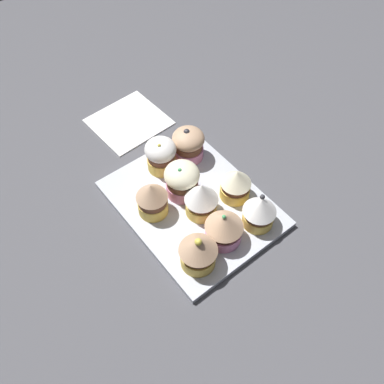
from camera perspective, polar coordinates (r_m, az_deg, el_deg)
name	(u,v)px	position (r cm, az deg, el deg)	size (l,w,h in cm)	color
ground_plane	(192,210)	(78.01, 0.00, -2.51)	(180.00, 180.00, 3.00)	#4C4C51
baking_tray	(192,204)	(76.29, 0.00, -1.62)	(29.70, 23.15, 1.20)	silver
cupcake_0	(260,211)	(71.39, 9.19, -2.56)	(5.77, 5.77, 6.99)	#EFC651
cupcake_1	(236,184)	(74.47, 5.98, 1.12)	(5.52, 5.52, 6.61)	#EFC651
cupcake_2	(188,144)	(80.29, -0.51, 6.60)	(6.22, 6.22, 7.01)	pink
cupcake_3	(224,227)	(68.98, 4.39, -4.76)	(6.46, 6.46, 6.94)	pink
cupcake_4	(202,198)	(71.53, 1.41, -0.79)	(5.91, 5.91, 7.50)	#EFC651
cupcake_5	(180,181)	(74.11, -1.63, 1.54)	(6.34, 6.34, 7.30)	pink
cupcake_6	(161,154)	(78.30, -4.27, 5.12)	(5.91, 5.91, 7.28)	#EFC651
cupcake_7	(198,251)	(66.19, 0.85, -8.01)	(6.28, 6.28, 7.53)	#EFC651
cupcake_8	(152,198)	(72.08, -5.46, -0.88)	(5.56, 5.56, 7.13)	#EFC651
napkin	(129,121)	(91.89, -8.62, 9.52)	(13.90, 14.65, 0.60)	white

